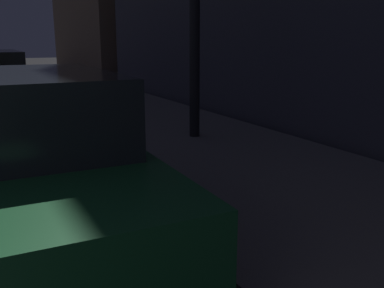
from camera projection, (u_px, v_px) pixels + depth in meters
The scene contains 1 object.
car_green at pixel (9, 164), 3.45m from camera, with size 2.10×4.11×1.43m.
Camera 1 is at (2.58, 0.13, 1.68)m, focal length 40.65 mm.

